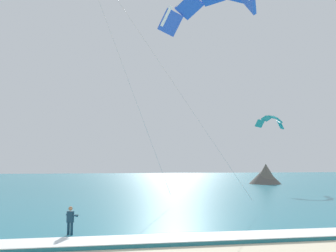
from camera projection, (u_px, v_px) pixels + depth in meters
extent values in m
cube|color=teal|center=(123.00, 182.00, 76.30)|extent=(200.00, 120.00, 0.20)
cube|color=white|center=(186.00, 237.00, 18.56)|extent=(200.00, 2.16, 0.04)
ellipsoid|color=yellow|center=(70.00, 238.00, 19.30)|extent=(1.03, 1.45, 0.05)
cube|color=black|center=(70.00, 236.00, 19.52)|extent=(0.17, 0.13, 0.04)
cube|color=black|center=(69.00, 238.00, 19.08)|extent=(0.17, 0.13, 0.04)
cylinder|color=#143347|center=(68.00, 230.00, 19.37)|extent=(0.14, 0.14, 0.84)
cylinder|color=#143347|center=(72.00, 231.00, 19.31)|extent=(0.14, 0.14, 0.84)
cube|color=#143347|center=(70.00, 217.00, 19.41)|extent=(0.39, 0.33, 0.60)
sphere|color=#9E704C|center=(71.00, 208.00, 19.46)|extent=(0.22, 0.22, 0.22)
cylinder|color=#143347|center=(69.00, 215.00, 19.62)|extent=(0.31, 0.49, 0.22)
cylinder|color=#143347|center=(75.00, 216.00, 19.52)|extent=(0.31, 0.49, 0.22)
cylinder|color=black|center=(74.00, 215.00, 19.78)|extent=(0.51, 0.28, 0.04)
cube|color=#3F3F42|center=(71.00, 221.00, 19.50)|extent=(0.14, 0.13, 0.10)
cube|color=blue|center=(189.00, 6.00, 33.96)|extent=(2.68, 2.36, 1.89)
cube|color=white|center=(185.00, 0.00, 33.48)|extent=(1.43, 1.59, 1.20)
cube|color=blue|center=(170.00, 23.00, 34.36)|extent=(2.45, 1.72, 2.34)
cube|color=white|center=(166.00, 16.00, 33.88)|extent=(1.06, 1.13, 1.84)
cylinder|color=#B2B2B7|center=(175.00, 86.00, 24.60)|extent=(13.23, 5.94, 16.11)
cylinder|color=#B2B2B7|center=(133.00, 93.00, 27.04)|extent=(7.96, 11.88, 16.11)
cube|color=teal|center=(260.00, 124.00, 56.05)|extent=(1.50, 1.14, 1.43)
cube|color=white|center=(258.00, 122.00, 56.42)|extent=(0.83, 0.47, 1.12)
cube|color=teal|center=(266.00, 118.00, 56.37)|extent=(1.67, 1.34, 1.16)
cube|color=white|center=(264.00, 117.00, 56.73)|extent=(1.13, 0.62, 0.73)
cube|color=teal|center=(273.00, 117.00, 57.01)|extent=(1.60, 1.45, 0.63)
cube|color=white|center=(271.00, 116.00, 57.38)|extent=(1.22, 0.67, 0.18)
cube|color=teal|center=(278.00, 120.00, 57.85)|extent=(1.33, 1.46, 1.16)
cube|color=white|center=(276.00, 118.00, 58.21)|extent=(1.11, 0.61, 0.73)
cube|color=teal|center=(281.00, 125.00, 58.68)|extent=(0.84, 1.34, 1.43)
cube|color=white|center=(278.00, 124.00, 59.05)|extent=(0.76, 0.46, 1.12)
cone|color=#665B51|center=(266.00, 174.00, 66.02)|extent=(4.51, 4.51, 3.85)
cone|color=#56514C|center=(265.00, 176.00, 66.37)|extent=(6.25, 6.25, 3.11)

